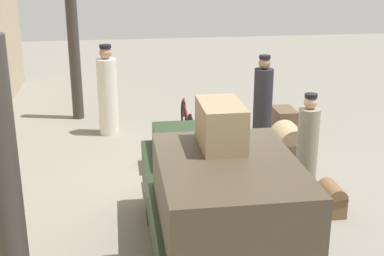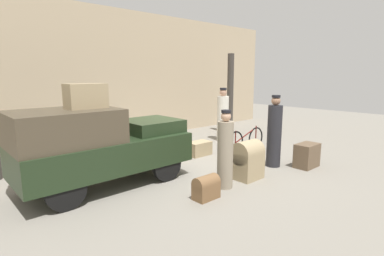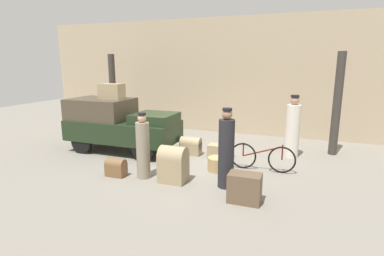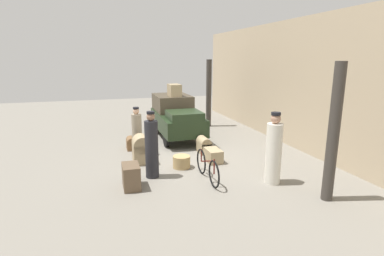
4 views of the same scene
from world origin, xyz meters
The scene contains 16 objects.
ground_plane centered at (0.00, 0.00, 0.00)m, with size 30.00×30.00×0.00m, color gray.
station_building_facade centered at (0.00, 4.08, 2.25)m, with size 16.00×0.15×4.50m.
canopy_pillar_left centered at (-3.86, 2.25, 1.55)m, with size 0.25×0.25×3.10m.
canopy_pillar_right centered at (4.07, 2.25, 1.55)m, with size 0.25×0.25×3.10m.
truck centered at (-2.32, 0.28, 0.90)m, with size 3.50×1.52×1.66m.
bicycle centered at (2.22, 0.01, 0.36)m, with size 1.69×0.04×0.74m.
wicker_basket centered at (1.14, -0.41, 0.18)m, with size 0.51×0.51×0.36m.
porter_standing_middle centered at (1.59, -1.35, 0.84)m, with size 0.36×0.36×1.81m.
conductor_in_dark_uniform centered at (2.89, 1.55, 0.85)m, with size 0.40×0.40×1.86m.
porter_lifting_near_truck centered at (-0.43, -1.50, 0.75)m, with size 0.33×0.33×1.62m.
trunk_large_brown centered at (0.91, 0.68, 0.20)m, with size 0.69×0.42×0.40m.
suitcase_small_leather centered at (0.35, -1.47, 0.44)m, with size 0.63×0.52×0.87m.
trunk_barrel_dark centered at (-0.03, 0.70, 0.27)m, with size 0.63×0.36×0.55m.
suitcase_tan_flat centered at (-1.13, -1.65, 0.23)m, with size 0.49×0.30×0.45m.
suitcase_black_upright centered at (2.14, -1.97, 0.30)m, with size 0.65×0.41×0.60m.
trunk_on_truck_roof centered at (-2.51, 0.28, 1.90)m, with size 0.74×0.44×0.48m.
Camera 4 is at (9.22, -2.54, 3.16)m, focal length 28.00 mm.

